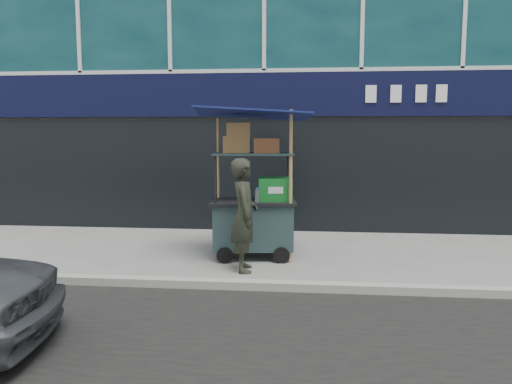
# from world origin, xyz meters

# --- Properties ---
(ground) EXTENTS (80.00, 80.00, 0.00)m
(ground) POSITION_xyz_m (0.00, 0.00, 0.00)
(ground) COLOR slate
(ground) RESTS_ON ground
(curb) EXTENTS (80.00, 0.18, 0.12)m
(curb) POSITION_xyz_m (0.00, -0.20, 0.06)
(curb) COLOR gray
(curb) RESTS_ON ground
(vendor_cart) EXTENTS (2.01, 1.51, 2.54)m
(vendor_cart) POSITION_xyz_m (0.03, 1.55, 0.89)
(vendor_cart) COLOR #1B2C2D
(vendor_cart) RESTS_ON ground
(vendor_man) EXTENTS (0.52, 0.69, 1.74)m
(vendor_man) POSITION_xyz_m (-0.04, 0.72, 0.87)
(vendor_man) COLOR black
(vendor_man) RESTS_ON ground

